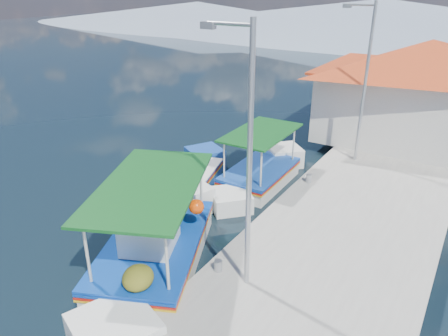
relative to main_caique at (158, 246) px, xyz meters
The scene contains 9 objects.
ground 2.77m from the main_caique, 132.91° to the right, with size 160.00×160.00×0.00m, color black.
quay 5.70m from the main_caique, 44.72° to the left, with size 5.00×44.00×0.50m, color #A6A49B.
bollards 3.80m from the main_caique, 59.13° to the left, with size 0.20×17.20×0.30m.
main_caique is the anchor object (origin of this frame).
caique_green_canopy 5.93m from the main_caique, 89.41° to the left, with size 1.96×6.27×2.34m.
caique_blue_hull 4.34m from the main_caique, 116.36° to the left, with size 2.95×6.07×1.12m.
harbor_building 13.90m from the main_caique, 71.53° to the left, with size 10.49×10.49×4.40m.
lamp_post_near 4.26m from the main_caique, ahead, with size 1.21×0.14×6.00m.
lamp_post_far 9.96m from the main_caique, 73.57° to the left, with size 1.21×0.14×6.00m.
Camera 1 is at (8.47, -5.20, 7.07)m, focal length 33.87 mm.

